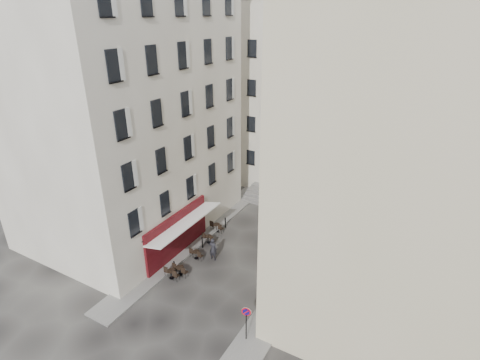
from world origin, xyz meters
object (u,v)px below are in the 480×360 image
Objects in this scene: bistro_table_b at (180,270)px; no_parking_sign at (246,318)px; pedestrian at (213,249)px; bistro_table_a at (172,273)px.

no_parking_sign is at bearing -22.82° from bistro_table_b.
bistro_table_b is at bearing 70.96° from pedestrian.
bistro_table_a is 0.66m from bistro_table_b.
pedestrian is (-5.77, 5.54, -0.77)m from no_parking_sign.
bistro_table_a is at bearing 147.57° from no_parking_sign.
pedestrian is at bearing 68.34° from bistro_table_a.
bistro_table_a is at bearing -115.42° from bistro_table_b.
no_parking_sign is 1.30× the size of pedestrian.
bistro_table_b is 2.91m from pedestrian.
bistro_table_b is (0.29, 0.60, -0.00)m from bistro_table_a.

